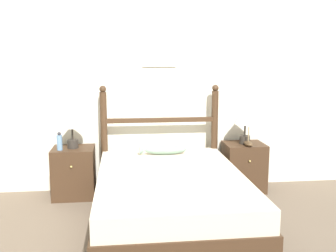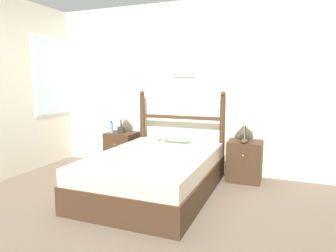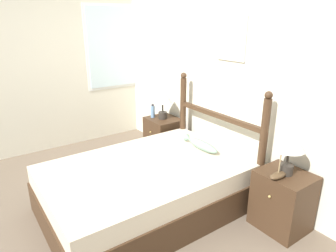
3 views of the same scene
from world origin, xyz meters
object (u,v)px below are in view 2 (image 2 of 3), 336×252
at_px(table_lamp_right, 246,120).
at_px(fish_pillow, 176,139).
at_px(nightstand_right, 245,161).
at_px(bed, 155,173).
at_px(bottle, 111,127).
at_px(table_lamp_left, 121,114).
at_px(model_boat, 244,141).
at_px(nightstand_left, 122,149).

bearing_deg(table_lamp_right, fish_pillow, -170.98).
bearing_deg(nightstand_right, bed, -138.17).
bearing_deg(bed, bottle, 144.63).
xyz_separation_m(bed, table_lamp_left, (-0.97, 0.86, 0.61)).
bearing_deg(bottle, nightstand_right, 2.48).
distance_m(bottle, fish_pillow, 1.12).
bearing_deg(model_boat, bottle, 178.95).
bearing_deg(bed, table_lamp_left, 138.42).
bearing_deg(bed, table_lamp_right, 41.58).
xyz_separation_m(table_lamp_left, table_lamp_right, (1.94, -0.00, 0.00)).
bearing_deg(table_lamp_right, bed, -138.42).
distance_m(table_lamp_left, table_lamp_right, 1.94).
bearing_deg(table_lamp_left, fish_pillow, -8.90).
bearing_deg(bottle, table_lamp_right, 2.17).
xyz_separation_m(nightstand_left, bottle, (-0.13, -0.09, 0.37)).
distance_m(model_boat, fish_pillow, 0.96).
relative_size(table_lamp_right, bottle, 2.12).
relative_size(bottle, model_boat, 0.91).
relative_size(nightstand_left, table_lamp_left, 1.33).
xyz_separation_m(nightstand_left, table_lamp_left, (0.00, -0.01, 0.58)).
bearing_deg(table_lamp_right, nightstand_right, 69.93).
xyz_separation_m(table_lamp_left, model_boat, (1.95, -0.12, -0.27)).
distance_m(bed, bottle, 1.41).
bearing_deg(fish_pillow, table_lamp_right, 9.02).
bearing_deg(bottle, nightstand_left, 35.23).
bearing_deg(nightstand_right, table_lamp_left, -179.74).
height_order(nightstand_left, model_boat, model_boat).
height_order(bed, bottle, bottle).
xyz_separation_m(bed, bottle, (-1.10, 0.78, 0.40)).
height_order(nightstand_right, fish_pillow, fish_pillow).
xyz_separation_m(nightstand_left, model_boat, (1.95, -0.13, 0.31)).
bearing_deg(nightstand_left, model_boat, -3.76).
distance_m(bed, fish_pillow, 0.77).
bearing_deg(model_boat, bed, -142.68).
xyz_separation_m(table_lamp_left, fish_pillow, (0.99, -0.15, -0.31)).
distance_m(nightstand_right, fish_pillow, 1.01).
height_order(bed, nightstand_right, nightstand_right).
bearing_deg(nightstand_left, nightstand_right, 0.00).
relative_size(table_lamp_right, fish_pillow, 0.82).
bearing_deg(fish_pillow, table_lamp_left, 171.10).
bearing_deg(bed, nightstand_left, 138.17).
distance_m(nightstand_left, fish_pillow, 1.03).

